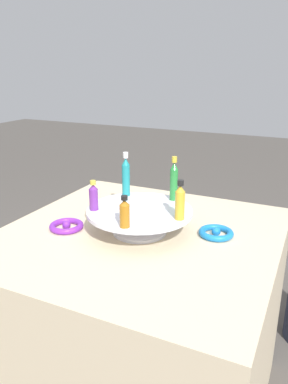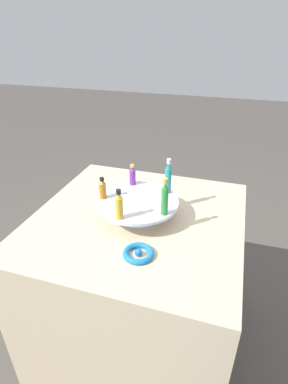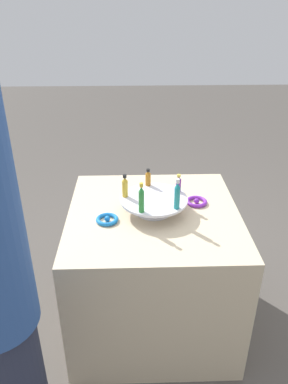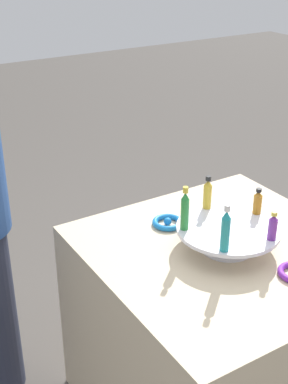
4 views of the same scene
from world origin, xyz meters
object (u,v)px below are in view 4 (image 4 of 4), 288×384
object	(u,v)px
display_stand	(228,233)
ribbon_bow_blue	(168,222)
bottle_gold	(207,193)
bottle_green	(185,210)
bottle_amber	(258,202)
bottle_purple	(273,227)
bottle_teal	(226,230)

from	to	relation	value
display_stand	ribbon_bow_blue	world-z (taller)	display_stand
bottle_gold	bottle_green	distance (m)	0.16
bottle_gold	bottle_green	xyz separation A→B (m)	(0.07, -0.15, 0.01)
bottle_amber	bottle_gold	xyz separation A→B (m)	(-0.11, -0.12, 0.01)
bottle_purple	bottle_green	xyz separation A→B (m)	(-0.19, -0.19, 0.02)
display_stand	bottle_purple	size ratio (longest dim) A/B	3.52
bottle_purple	bottle_gold	distance (m)	0.26
bottle_gold	ribbon_bow_blue	size ratio (longest dim) A/B	1.09
bottle_teal	ribbon_bow_blue	bearing A→B (deg)	176.24
bottle_purple	bottle_gold	world-z (taller)	bottle_gold
bottle_amber	bottle_green	bearing A→B (deg)	-98.83
bottle_purple	display_stand	bearing A→B (deg)	-152.83
bottle_amber	ribbon_bow_blue	bearing A→B (deg)	-133.08
display_stand	bottle_teal	xyz separation A→B (m)	(0.10, -0.10, 0.09)
bottle_teal	bottle_gold	bearing A→B (deg)	153.17
bottle_teal	bottle_purple	bearing A→B (deg)	81.17
bottle_teal	ribbon_bow_blue	world-z (taller)	bottle_teal
display_stand	bottle_gold	size ratio (longest dim) A/B	2.81
bottle_purple	bottle_gold	size ratio (longest dim) A/B	0.80
bottle_purple	ribbon_bow_blue	size ratio (longest dim) A/B	0.87
bottle_amber	bottle_teal	size ratio (longest dim) A/B	0.60
bottle_gold	bottle_green	world-z (taller)	bottle_green
bottle_purple	bottle_amber	size ratio (longest dim) A/B	1.04
bottle_amber	display_stand	bearing A→B (deg)	-80.83
bottle_green	ribbon_bow_blue	size ratio (longest dim) A/B	1.36
bottle_amber	bottle_gold	world-z (taller)	bottle_gold
bottle_amber	bottle_gold	bearing A→B (deg)	-134.83
display_stand	bottle_gold	world-z (taller)	bottle_gold
display_stand	bottle_teal	distance (m)	0.17
bottle_gold	bottle_teal	distance (m)	0.26
bottle_gold	bottle_teal	size ratio (longest dim) A/B	0.78
bottle_amber	bottle_teal	xyz separation A→B (m)	(0.12, -0.23, 0.03)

